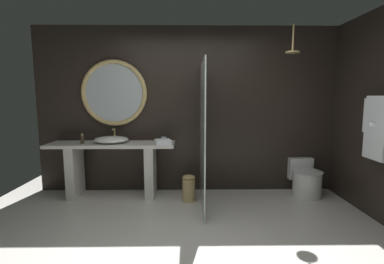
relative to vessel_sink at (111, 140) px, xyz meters
The scene contains 13 objects.
ground_plane 2.15m from the vessel_sink, 53.46° to the right, with size 5.76×5.76×0.00m, color silver.
back_wall_panel 1.28m from the vessel_sink, 15.34° to the left, with size 4.80×0.10×2.60m, color black.
vanity_counter 0.35m from the vessel_sink, 37.16° to the left, with size 1.88×0.50×0.83m.
vessel_sink is the anchor object (origin of this frame).
tumbler_cup 0.78m from the vessel_sink, ahead, with size 0.08×0.08×0.09m, color silver.
soap_dispenser 0.42m from the vessel_sink, behind, with size 0.05×0.05×0.15m.
round_wall_mirror 0.73m from the vessel_sink, 89.05° to the left, with size 1.02×0.07×1.02m.
shower_glass_panel 1.40m from the vessel_sink, 14.49° to the right, with size 0.02×1.24×1.98m, color silver.
rain_shower_head 2.90m from the vessel_sink, ahead, with size 0.19×0.19×0.39m.
hanging_bathrobe 3.52m from the vessel_sink, 15.34° to the right, with size 0.20×0.51×0.82m.
toilet 3.03m from the vessel_sink, ahead, with size 0.44×0.61×0.54m.
waste_bin 1.36m from the vessel_sink, 10.06° to the right, with size 0.19×0.19×0.38m.
folded_hand_towel 0.80m from the vessel_sink, 10.47° to the right, with size 0.22×0.20×0.07m, color white.
Camera 1 is at (-0.02, -2.47, 1.52)m, focal length 25.50 mm.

